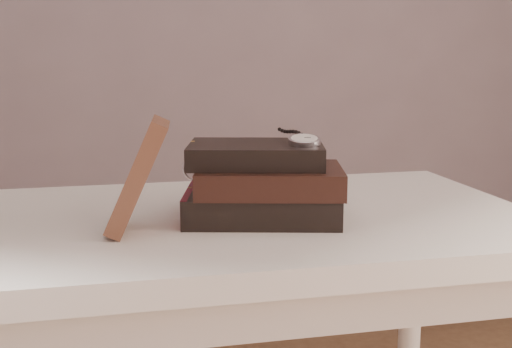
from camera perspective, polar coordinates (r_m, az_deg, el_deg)
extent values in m
cube|color=white|center=(1.14, -1.54, -4.36)|extent=(1.00, 0.60, 0.04)
cube|color=white|center=(1.15, -1.53, -7.24)|extent=(0.88, 0.49, 0.08)
cylinder|color=white|center=(1.63, 12.86, -13.92)|extent=(0.05, 0.05, 0.71)
cube|color=black|center=(1.09, 0.51, -2.65)|extent=(0.28, 0.22, 0.05)
cube|color=beige|center=(1.09, 0.67, -2.65)|extent=(0.27, 0.21, 0.04)
cube|color=gold|center=(1.13, -5.61, -2.32)|extent=(0.01, 0.01, 0.05)
cube|color=maroon|center=(1.10, -5.70, -2.62)|extent=(0.05, 0.15, 0.05)
cube|color=black|center=(1.08, 1.17, -0.50)|extent=(0.26, 0.21, 0.04)
cube|color=beige|center=(1.08, 1.33, -0.50)|extent=(0.25, 0.20, 0.03)
cube|color=gold|center=(1.10, -4.67, -0.24)|extent=(0.01, 0.01, 0.04)
cube|color=black|center=(1.09, -0.02, 1.68)|extent=(0.24, 0.20, 0.04)
cube|color=beige|center=(1.09, 0.14, 1.68)|extent=(0.24, 0.18, 0.03)
cube|color=gold|center=(1.12, -5.38, 1.86)|extent=(0.01, 0.01, 0.04)
cube|color=#48271C|center=(1.02, -10.01, -0.13)|extent=(0.11, 0.12, 0.17)
cylinder|color=silver|center=(1.06, 4.12, 2.80)|extent=(0.06, 0.06, 0.02)
cylinder|color=white|center=(1.06, 4.13, 3.04)|extent=(0.05, 0.05, 0.01)
torus|color=silver|center=(1.06, 4.13, 3.01)|extent=(0.06, 0.06, 0.01)
cylinder|color=silver|center=(1.09, 4.04, 3.01)|extent=(0.01, 0.01, 0.01)
cube|color=black|center=(1.07, 4.11, 3.14)|extent=(0.00, 0.01, 0.00)
cube|color=black|center=(1.06, 4.41, 3.10)|extent=(0.01, 0.00, 0.00)
sphere|color=black|center=(1.10, 3.92, 3.35)|extent=(0.01, 0.01, 0.01)
sphere|color=black|center=(1.11, 3.67, 3.49)|extent=(0.01, 0.01, 0.01)
sphere|color=black|center=(1.12, 3.42, 3.59)|extent=(0.01, 0.01, 0.01)
sphere|color=black|center=(1.13, 3.17, 3.63)|extent=(0.01, 0.01, 0.01)
sphere|color=black|center=(1.14, 2.93, 3.62)|extent=(0.01, 0.01, 0.01)
sphere|color=black|center=(1.15, 2.70, 3.61)|extent=(0.01, 0.01, 0.01)
sphere|color=black|center=(1.15, 2.47, 3.63)|extent=(0.01, 0.01, 0.01)
sphere|color=black|center=(1.16, 2.24, 3.71)|extent=(0.01, 0.01, 0.01)
sphere|color=black|center=(1.17, 2.01, 3.82)|extent=(0.01, 0.01, 0.01)
torus|color=silver|center=(1.17, -5.07, 0.54)|extent=(0.05, 0.03, 0.05)
torus|color=silver|center=(1.16, -2.45, 0.53)|extent=(0.05, 0.03, 0.05)
cylinder|color=silver|center=(1.16, -3.77, 0.68)|extent=(0.01, 0.01, 0.00)
cylinder|color=silver|center=(1.22, -5.85, 0.71)|extent=(0.03, 0.11, 0.03)
cylinder|color=silver|center=(1.22, -1.24, 0.70)|extent=(0.03, 0.11, 0.03)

